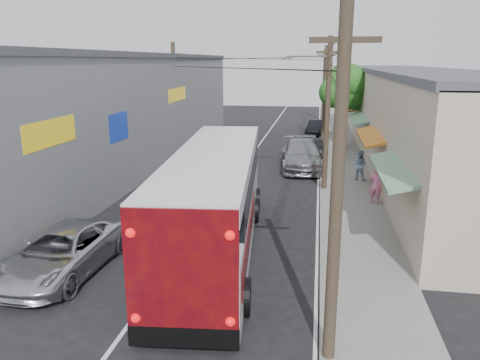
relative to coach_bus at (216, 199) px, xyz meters
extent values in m
plane|color=black|center=(-1.19, -4.11, -1.92)|extent=(120.00, 120.00, 0.00)
cube|color=slate|center=(5.31, 15.89, -1.86)|extent=(3.00, 80.00, 0.12)
cube|color=#BFB098|center=(9.81, 17.89, 1.08)|extent=(6.00, 40.00, 6.00)
cube|color=#4C4C51|center=(9.81, 17.89, 4.18)|extent=(6.20, 40.00, 0.30)
cube|color=#1B7A37|center=(6.51, 1.89, 0.98)|extent=(1.39, 6.00, 0.46)
cube|color=#C44B17|center=(6.51, 9.89, 0.98)|extent=(1.39, 6.00, 0.46)
cube|color=#1B7A37|center=(6.51, 17.89, 0.98)|extent=(1.39, 6.00, 0.46)
cube|color=#C44B17|center=(6.51, 25.89, 0.98)|extent=(1.39, 6.00, 0.46)
cube|color=#1B7A37|center=(6.51, 33.89, 0.98)|extent=(1.39, 6.00, 0.46)
cube|color=gray|center=(-9.69, 13.89, 1.58)|extent=(7.00, 36.00, 7.00)
cube|color=#4C4C51|center=(-9.69, 13.89, 5.18)|extent=(7.20, 36.00, 0.30)
cube|color=yellow|center=(-6.24, -0.11, 2.28)|extent=(0.12, 3.50, 1.00)
cube|color=#1433A5|center=(-6.24, 5.89, 1.68)|extent=(0.12, 2.20, 1.40)
cube|color=yellow|center=(-6.24, 15.89, 2.58)|extent=(0.12, 4.00, 0.90)
cylinder|color=#473828|center=(4.01, -6.11, 2.08)|extent=(0.28, 0.28, 8.00)
cube|color=#473828|center=(4.01, -6.11, 5.28)|extent=(1.40, 0.12, 0.12)
cylinder|color=#473828|center=(4.01, 8.89, 2.08)|extent=(0.28, 0.28, 8.00)
cube|color=#473828|center=(4.01, 8.89, 5.28)|extent=(1.40, 0.12, 0.12)
cylinder|color=#473828|center=(4.01, 23.89, 2.08)|extent=(0.28, 0.28, 8.00)
cube|color=#473828|center=(4.01, 23.89, 5.28)|extent=(1.40, 0.12, 0.12)
cylinder|color=#473828|center=(4.01, 38.89, 2.08)|extent=(0.28, 0.28, 8.00)
cube|color=#473828|center=(4.01, 38.89, 5.28)|extent=(1.40, 0.12, 0.12)
cylinder|color=#473828|center=(-6.39, 15.89, 2.08)|extent=(0.28, 0.28, 8.00)
cube|color=#473828|center=(-6.39, 15.89, 5.28)|extent=(1.40, 0.12, 0.12)
cylinder|color=#59595E|center=(2.91, 8.89, 5.08)|extent=(2.20, 0.10, 0.10)
cube|color=#59595E|center=(1.81, 8.89, 4.98)|extent=(0.50, 0.18, 0.12)
cylinder|color=#3F2B19|center=(5.61, 21.89, 0.08)|extent=(0.44, 0.44, 4.00)
sphere|color=#1F5216|center=(5.61, 21.89, 2.88)|extent=(3.60, 3.60, 3.60)
sphere|color=#1F5216|center=(6.61, 22.49, 2.28)|extent=(2.60, 2.60, 2.60)
sphere|color=#1F5216|center=(4.71, 21.49, 2.48)|extent=(2.40, 2.40, 2.40)
sphere|color=#1F5216|center=(6.01, 20.89, 3.28)|extent=(2.20, 2.20, 2.20)
sphere|color=#1F5216|center=(5.31, 22.79, 3.08)|extent=(2.00, 2.00, 2.00)
cube|color=silver|center=(0.01, -0.11, -0.70)|extent=(3.88, 12.93, 2.02)
cube|color=black|center=(-0.04, 0.42, 0.78)|extent=(3.69, 10.82, 1.06)
cube|color=silver|center=(0.01, -0.11, 1.53)|extent=(3.88, 12.93, 0.53)
cube|color=maroon|center=(0.63, -6.47, 0.20)|extent=(2.63, 0.34, 3.08)
cube|color=black|center=(0.63, -6.47, -1.45)|extent=(2.65, 0.36, 0.53)
sphere|color=red|center=(-0.48, -6.61, -0.97)|extent=(0.23, 0.23, 0.23)
sphere|color=red|center=(1.74, -6.39, -0.97)|extent=(0.23, 0.23, 0.23)
sphere|color=red|center=(-0.48, -6.61, 1.15)|extent=(0.23, 0.23, 0.23)
sphere|color=red|center=(1.74, -6.39, 1.15)|extent=(0.23, 0.23, 0.23)
cylinder|color=black|center=(-0.88, -4.67, -1.39)|extent=(0.42, 1.09, 1.06)
cylinder|color=black|center=(1.76, -4.42, -1.39)|extent=(0.42, 1.09, 1.06)
cylinder|color=black|center=(-1.62, 2.93, -1.39)|extent=(0.42, 1.09, 1.06)
cylinder|color=black|center=(1.02, 3.19, -1.39)|extent=(0.42, 1.09, 1.06)
cylinder|color=black|center=(-1.77, 4.52, -1.39)|extent=(0.42, 1.09, 1.06)
cylinder|color=black|center=(0.87, 4.78, -1.39)|extent=(0.42, 1.09, 1.06)
imported|color=silver|center=(-4.51, -2.84, -1.18)|extent=(2.64, 5.45, 1.49)
imported|color=gray|center=(2.61, 13.89, -1.02)|extent=(3.02, 6.40, 1.80)
imported|color=#26272C|center=(3.41, 18.22, -1.26)|extent=(1.82, 4.01, 1.33)
imported|color=black|center=(3.41, 28.72, -1.24)|extent=(1.98, 4.28, 1.36)
imported|color=pink|center=(6.41, 6.51, -0.91)|extent=(0.75, 0.61, 1.79)
imported|color=#8CA9CC|center=(6.00, 11.02, -0.93)|extent=(1.01, 0.90, 1.74)
camera|label=1|loc=(3.55, -15.87, 4.89)|focal=35.00mm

